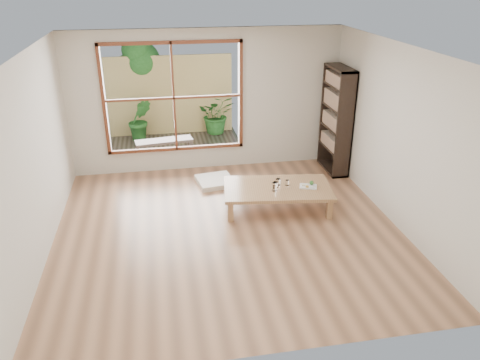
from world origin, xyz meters
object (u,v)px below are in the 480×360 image
at_px(bookshelf, 336,120).
at_px(garden_bench, 164,143).
at_px(food_tray, 309,186).
at_px(low_table, 277,190).

xyz_separation_m(bookshelf, garden_bench, (-3.15, 1.17, -0.65)).
relative_size(food_tray, garden_bench, 0.27).
bearing_deg(garden_bench, low_table, -64.26).
height_order(bookshelf, food_tray, bookshelf).
bearing_deg(garden_bench, food_tray, -58.12).
height_order(bookshelf, garden_bench, bookshelf).
relative_size(bookshelf, garden_bench, 1.66).
distance_m(bookshelf, garden_bench, 3.42).
distance_m(low_table, bookshelf, 2.08).
height_order(low_table, food_tray, food_tray).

